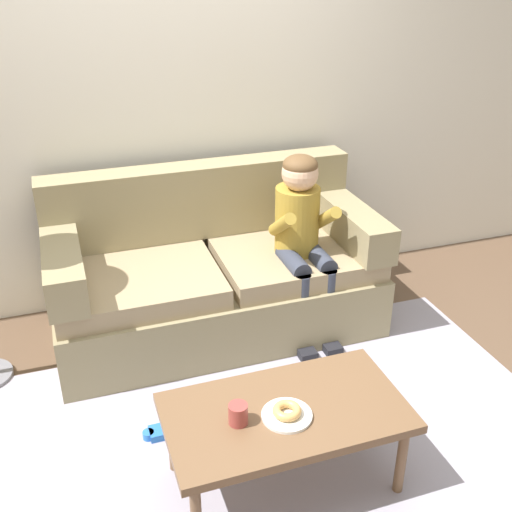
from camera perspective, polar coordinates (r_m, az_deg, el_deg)
ground at (r=3.24m, az=-0.29°, el=-14.24°), size 10.00×10.00×0.00m
wall_back at (r=3.86m, az=-7.23°, el=15.80°), size 8.00×0.10×2.80m
area_rug at (r=3.06m, az=1.27°, el=-17.07°), size 2.92×1.87×0.01m
couch at (r=3.72m, az=-3.92°, el=-1.82°), size 1.91×0.90×0.96m
coffee_table at (r=2.66m, az=2.76°, el=-14.77°), size 1.02×0.56×0.41m
person_child at (r=3.54m, az=4.32°, el=2.45°), size 0.34×0.58×1.10m
plate at (r=2.59m, az=2.90°, el=-14.63°), size 0.21×0.21×0.01m
donut at (r=2.57m, az=2.91°, el=-14.22°), size 0.17×0.17×0.04m
mug at (r=2.54m, az=-1.68°, el=-14.52°), size 0.08×0.08×0.09m
toy_controller at (r=3.12m, az=-8.40°, el=-15.92°), size 0.23×0.09×0.05m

